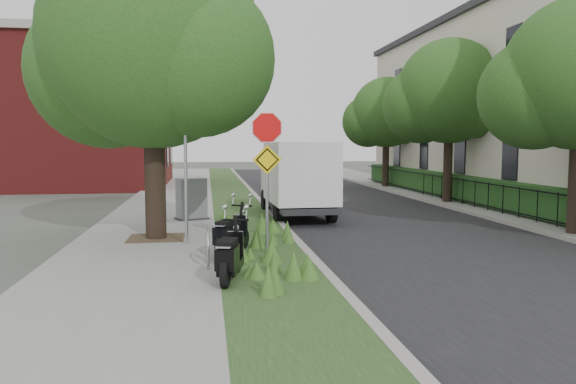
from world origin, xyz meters
The scene contains 21 objects.
ground centered at (0.00, 0.00, 0.00)m, with size 120.00×120.00×0.00m, color #4C5147.
sidewalk_near centered at (-4.25, 10.00, 0.06)m, with size 3.50×60.00×0.12m, color gray.
verge centered at (-1.50, 10.00, 0.06)m, with size 2.00×60.00×0.12m, color #24411C.
kerb_near centered at (-0.50, 10.00, 0.07)m, with size 0.20×60.00×0.13m, color #9E9991.
road centered at (3.00, 10.00, 0.01)m, with size 7.00×60.00×0.01m, color black.
kerb_far centered at (6.50, 10.00, 0.07)m, with size 0.20×60.00×0.13m, color #9E9991.
footpath_far centered at (8.20, 10.00, 0.06)m, with size 3.20×60.00×0.12m, color gray.
street_tree_main centered at (-4.08, 2.86, 4.80)m, with size 6.21×5.54×7.66m.
bare_post centered at (-3.20, 1.80, 2.12)m, with size 0.08×0.08×4.00m.
bike_hoop centered at (-2.70, -0.60, 0.50)m, with size 0.06×0.78×0.77m.
sign_assembly centered at (-1.40, 0.58, 2.33)m, with size 0.94×0.08×3.22m.
fence_far centered at (7.20, 10.00, 0.67)m, with size 0.04×24.00×1.00m.
hedge_far centered at (7.90, 10.00, 0.67)m, with size 1.00×24.00×1.10m, color #1B4217.
terrace_houses centered at (11.49, 10.00, 4.16)m, with size 7.40×26.40×8.20m.
brick_building centered at (-9.50, 22.00, 4.21)m, with size 9.40×10.40×8.30m.
far_tree_b centered at (6.94, 10.05, 4.37)m, with size 4.83×4.31×6.56m.
far_tree_c centered at (6.94, 18.04, 3.95)m, with size 4.37×3.89×5.93m.
scooter_near centered at (-2.34, -1.97, 0.50)m, with size 0.57×1.61×0.77m.
scooter_far centered at (-2.25, 0.34, 0.50)m, with size 0.86×1.52×0.78m.
box_truck centered at (0.30, 6.94, 1.42)m, with size 2.07×4.87×2.18m.
utility_cabinet centered at (-3.20, 6.22, 0.74)m, with size 1.14×0.96×1.29m.
Camera 1 is at (-2.71, -11.62, 2.56)m, focal length 35.00 mm.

